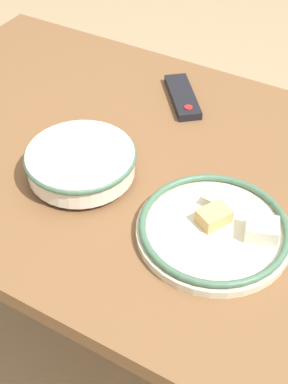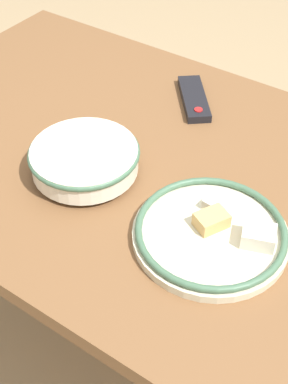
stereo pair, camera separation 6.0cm
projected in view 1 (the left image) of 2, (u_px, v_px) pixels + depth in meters
ground_plane at (163, 348)px, 1.69m from camera, size 8.00×8.00×0.00m
dining_table at (170, 196)px, 1.23m from camera, size 1.56×0.87×0.75m
noodle_bowl at (81, 162)px, 1.13m from camera, size 0.24×0.24×0.07m
food_plate at (215, 229)px, 1.02m from camera, size 0.30×0.30×0.05m
tv_remote at (182, 97)px, 1.36m from camera, size 0.16×0.18×0.02m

